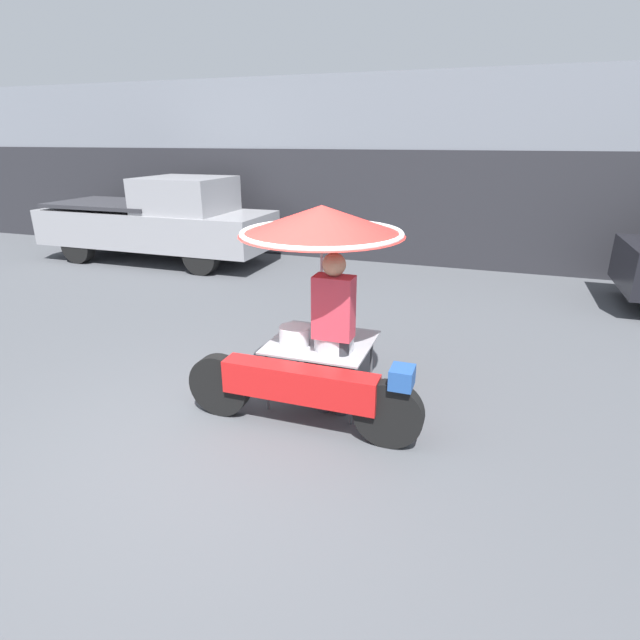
# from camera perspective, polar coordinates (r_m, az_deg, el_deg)

# --- Properties ---
(ground_plane) EXTENTS (36.00, 36.00, 0.00)m
(ground_plane) POSITION_cam_1_polar(r_m,az_deg,el_deg) (4.78, -10.79, -13.72)
(ground_plane) COLOR #4C4F54
(shopfront_building) EXTENTS (28.00, 2.06, 3.89)m
(shopfront_building) POSITION_cam_1_polar(r_m,az_deg,el_deg) (12.06, 9.44, 16.53)
(shopfront_building) COLOR gray
(shopfront_building) RESTS_ON ground
(vendor_motorcycle_cart) EXTENTS (2.33, 1.60, 2.04)m
(vendor_motorcycle_cart) POSITION_cam_1_polar(r_m,az_deg,el_deg) (4.80, -0.18, 5.93)
(vendor_motorcycle_cart) COLOR black
(vendor_motorcycle_cart) RESTS_ON ground
(vendor_person) EXTENTS (0.38, 0.22, 1.65)m
(vendor_person) POSITION_cam_1_polar(r_m,az_deg,el_deg) (4.78, 1.55, -0.77)
(vendor_person) COLOR #2D2D33
(vendor_person) RESTS_ON ground
(pickup_truck) EXTENTS (5.22, 1.77, 1.86)m
(pickup_truck) POSITION_cam_1_polar(r_m,az_deg,el_deg) (11.76, -17.73, 10.72)
(pickup_truck) COLOR black
(pickup_truck) RESTS_ON ground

